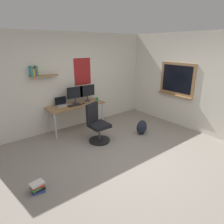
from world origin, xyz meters
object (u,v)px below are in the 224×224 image
at_px(laptop, 62,104).
at_px(computer_mouse, 84,103).
at_px(desk, 76,107).
at_px(coffee_mug, 97,99).
at_px(monitor_primary, 75,94).
at_px(office_chair, 97,125).
at_px(book_stack_on_floor, 38,187).
at_px(keyboard, 75,105).
at_px(monitor_secondary, 87,92).
at_px(backpack, 142,127).

relative_size(laptop, computer_mouse, 2.98).
xyz_separation_m(desk, coffee_mug, (0.67, -0.02, 0.12)).
bearing_deg(laptop, monitor_primary, -7.11).
bearing_deg(coffee_mug, computer_mouse, -173.93).
distance_m(laptop, coffee_mug, 1.03).
bearing_deg(office_chair, book_stack_on_floor, -153.51).
bearing_deg(keyboard, office_chair, -80.64).
xyz_separation_m(laptop, keyboard, (0.27, -0.21, -0.04)).
bearing_deg(monitor_secondary, backpack, -61.06).
xyz_separation_m(desk, laptop, (-0.35, 0.14, 0.13)).
xyz_separation_m(monitor_secondary, coffee_mug, (0.25, -0.11, -0.22)).
relative_size(laptop, monitor_secondary, 0.67).
distance_m(office_chair, computer_mouse, 0.92).
height_order(desk, backpack, desk).
xyz_separation_m(desk, office_chair, (0.06, -0.92, -0.25)).
bearing_deg(coffee_mug, book_stack_on_floor, -143.27).
distance_m(monitor_primary, backpack, 2.01).
xyz_separation_m(laptop, monitor_secondary, (0.77, -0.05, 0.22)).
height_order(desk, book_stack_on_floor, desk).
distance_m(keyboard, book_stack_on_floor, 2.47).
bearing_deg(keyboard, monitor_secondary, 17.95).
bearing_deg(desk, laptop, 158.14).
height_order(office_chair, coffee_mug, office_chair).
relative_size(coffee_mug, backpack, 0.24).
relative_size(computer_mouse, book_stack_on_floor, 0.43).
relative_size(laptop, book_stack_on_floor, 1.27).
xyz_separation_m(computer_mouse, book_stack_on_floor, (-1.91, -1.73, -0.67)).
height_order(keyboard, coffee_mug, coffee_mug).
bearing_deg(backpack, laptop, 136.74).
bearing_deg(coffee_mug, desk, 178.18).
height_order(monitor_primary, monitor_secondary, same).
bearing_deg(desk, coffee_mug, -1.82).
height_order(computer_mouse, book_stack_on_floor, computer_mouse).
xyz_separation_m(monitor_secondary, backpack, (0.78, -1.42, -0.81)).
distance_m(office_chair, monitor_primary, 1.17).
height_order(laptop, keyboard, laptop).
height_order(monitor_secondary, computer_mouse, monitor_secondary).
bearing_deg(monitor_secondary, keyboard, -162.05).
bearing_deg(book_stack_on_floor, backpack, 9.24).
relative_size(keyboard, computer_mouse, 3.56).
height_order(office_chair, monitor_primary, monitor_primary).
bearing_deg(monitor_secondary, laptop, 176.43).
height_order(desk, monitor_primary, monitor_primary).
height_order(computer_mouse, backpack, computer_mouse).
bearing_deg(desk, computer_mouse, -19.41).
xyz_separation_m(monitor_secondary, computer_mouse, (-0.22, -0.16, -0.25)).
bearing_deg(computer_mouse, laptop, 159.03).
relative_size(monitor_primary, keyboard, 1.25).
xyz_separation_m(computer_mouse, backpack, (1.01, -1.25, -0.56)).
relative_size(computer_mouse, coffee_mug, 1.13).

